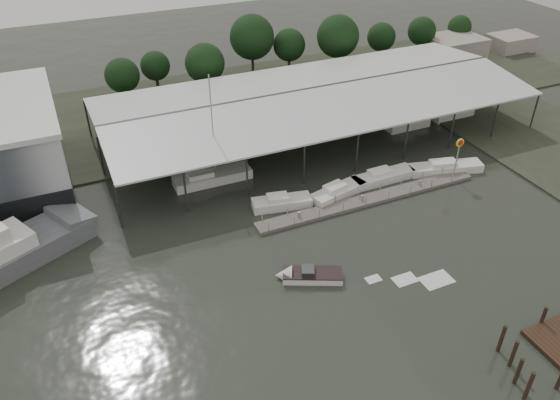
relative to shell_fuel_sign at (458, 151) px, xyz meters
name	(u,v)px	position (x,y,z in m)	size (l,w,h in m)	color
ground	(287,293)	(-27.00, -9.99, -3.93)	(200.00, 200.00, 0.00)	#272C24
land_strip_far	(171,115)	(-27.00, 32.01, -3.83)	(140.00, 30.00, 0.30)	#343B2C
covered_boat_shed	(315,92)	(-10.00, 18.01, 2.20)	(58.24, 24.00, 6.96)	silver
floating_dock	(369,200)	(-12.00, 0.01, -3.72)	(28.00, 2.00, 1.40)	#5F5A53
shell_fuel_sign	(458,151)	(0.00, 0.00, 0.00)	(1.10, 0.18, 5.55)	#929597
distant_commercial_buildings	(472,46)	(32.03, 34.70, -2.08)	(22.00, 8.00, 4.00)	gray
grey_trawler	(0,255)	(-50.76, 4.54, -2.35)	(18.83, 12.73, 8.84)	slate
white_sailboat	(211,177)	(-27.33, 11.43, -3.27)	(9.50, 2.63, 13.76)	silver
speedboat_underway	(307,275)	(-24.47, -8.90, -3.53)	(16.30, 8.67, 2.00)	silver
moored_cruiser_0	(281,202)	(-21.76, 3.10, -3.31)	(7.02, 3.47, 1.70)	silver
moored_cruiser_1	(338,192)	(-14.82, 2.41, -3.31)	(7.50, 3.86, 1.70)	silver
moored_cruiser_2	(382,177)	(-8.21, 3.14, -3.31)	(8.15, 2.35, 1.70)	silver
moored_cruiser_3	(445,168)	(0.11, 1.79, -3.31)	(9.53, 4.42, 1.70)	silver
mooring_pilings	(526,360)	(-13.53, -25.39, -2.86)	(7.12, 5.68, 3.59)	#2E2217
horizon_tree_line	(289,44)	(-4.63, 37.92, 2.19)	(68.95, 11.91, 11.06)	#2F2214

